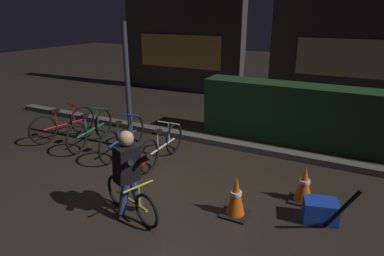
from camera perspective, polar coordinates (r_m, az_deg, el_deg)
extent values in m
plane|color=#2D261E|center=(5.37, -4.92, -10.68)|extent=(40.00, 40.00, 0.00)
cube|color=#56544F|center=(7.11, 4.49, -2.36)|extent=(12.00, 0.24, 0.12)
cube|color=#19381C|center=(7.34, 20.50, 1.85)|extent=(4.80, 0.70, 1.26)
cube|color=#383330|center=(11.89, -1.63, 18.42)|extent=(4.42, 0.50, 5.00)
cube|color=#E5B751|center=(11.72, -2.23, 13.02)|extent=(3.09, 0.04, 1.10)
cube|color=#383330|center=(11.12, 28.68, 14.69)|extent=(5.69, 0.50, 4.45)
cube|color=#BFCC8C|center=(10.92, 27.99, 10.37)|extent=(3.98, 0.04, 1.10)
cylinder|color=#2D2D33|center=(6.68, -10.96, 6.70)|extent=(0.10, 0.10, 2.52)
torus|color=black|center=(8.12, -18.27, 1.39)|extent=(0.18, 0.63, 0.63)
torus|color=black|center=(7.70, -24.14, -0.31)|extent=(0.18, 0.63, 0.63)
cylinder|color=#B21919|center=(7.90, -21.13, 0.56)|extent=(0.24, 0.93, 0.04)
cylinder|color=#B21919|center=(7.78, -22.33, 1.49)|extent=(0.03, 0.03, 0.35)
cube|color=black|center=(7.73, -22.50, 2.74)|extent=(0.14, 0.22, 0.05)
cylinder|color=#B21919|center=(7.96, -19.70, 2.38)|extent=(0.03, 0.03, 0.40)
cylinder|color=#B21919|center=(7.91, -19.86, 3.75)|extent=(0.45, 0.12, 0.02)
torus|color=black|center=(7.69, -14.95, 0.79)|extent=(0.15, 0.65, 0.65)
torus|color=black|center=(6.94, -19.16, -1.64)|extent=(0.15, 0.65, 0.65)
cylinder|color=#236B38|center=(7.31, -16.95, -0.36)|extent=(0.20, 0.96, 0.04)
cylinder|color=#236B38|center=(7.12, -17.85, 0.58)|extent=(0.03, 0.03, 0.36)
cube|color=black|center=(7.07, -17.99, 1.97)|extent=(0.13, 0.21, 0.05)
cylinder|color=#236B38|center=(7.45, -15.97, 1.77)|extent=(0.03, 0.03, 0.41)
cylinder|color=#236B38|center=(7.40, -16.11, 3.28)|extent=(0.46, 0.10, 0.02)
torus|color=black|center=(7.07, -9.67, -0.44)|extent=(0.12, 0.65, 0.65)
torus|color=black|center=(6.32, -14.04, -3.20)|extent=(0.12, 0.65, 0.65)
cylinder|color=#19479E|center=(6.69, -11.73, -1.74)|extent=(0.15, 0.96, 0.04)
cylinder|color=#19479E|center=(6.49, -12.62, -0.75)|extent=(0.03, 0.03, 0.36)
cube|color=black|center=(6.43, -12.74, 0.77)|extent=(0.12, 0.21, 0.05)
cylinder|color=#19479E|center=(6.83, -10.67, 0.59)|extent=(0.03, 0.03, 0.41)
cylinder|color=#19479E|center=(6.77, -10.78, 2.23)|extent=(0.46, 0.08, 0.02)
torus|color=black|center=(6.58, -3.11, -1.82)|extent=(0.06, 0.62, 0.62)
torus|color=black|center=(5.85, -7.42, -4.75)|extent=(0.06, 0.62, 0.62)
cylinder|color=silver|center=(6.21, -5.13, -3.20)|extent=(0.07, 0.92, 0.04)
cylinder|color=silver|center=(6.02, -5.96, -2.21)|extent=(0.03, 0.03, 0.35)
cube|color=black|center=(5.95, -6.02, -0.66)|extent=(0.11, 0.20, 0.05)
cylinder|color=silver|center=(6.34, -4.03, -0.79)|extent=(0.03, 0.03, 0.39)
cylinder|color=silver|center=(6.28, -4.07, 0.88)|extent=(0.46, 0.04, 0.02)
cube|color=black|center=(4.82, 7.40, -14.38)|extent=(0.36, 0.36, 0.03)
cone|color=#EA560F|center=(4.67, 7.55, -11.33)|extent=(0.26, 0.26, 0.57)
cylinder|color=white|center=(4.65, 7.57, -11.02)|extent=(0.16, 0.16, 0.05)
cube|color=black|center=(5.35, 18.40, -11.64)|extent=(0.36, 0.36, 0.03)
cone|color=#EA560F|center=(5.22, 18.73, -8.95)|extent=(0.26, 0.26, 0.54)
cylinder|color=white|center=(5.20, 18.76, -8.68)|extent=(0.16, 0.16, 0.05)
cube|color=#193DB7|center=(4.92, 21.14, -13.10)|extent=(0.51, 0.43, 0.30)
torus|color=black|center=(4.47, -7.80, -13.93)|extent=(0.47, 0.20, 0.48)
torus|color=black|center=(4.98, -12.72, -10.52)|extent=(0.47, 0.20, 0.48)
cylinder|color=gold|center=(4.72, -10.41, -12.14)|extent=(0.68, 0.26, 0.04)
cylinder|color=gold|center=(4.74, -11.35, -10.18)|extent=(0.03, 0.03, 0.26)
cube|color=black|center=(4.68, -11.46, -8.78)|extent=(0.22, 0.16, 0.05)
cylinder|color=gold|center=(4.50, -9.11, -11.51)|extent=(0.03, 0.03, 0.30)
cylinder|color=gold|center=(4.43, -9.21, -9.86)|extent=(0.17, 0.44, 0.02)
cylinder|color=navy|center=(4.75, -9.57, -11.03)|extent=(0.17, 0.23, 0.42)
cylinder|color=navy|center=(4.66, -11.63, -11.83)|extent=(0.17, 0.23, 0.42)
cube|color=black|center=(4.49, -11.11, -6.00)|extent=(0.35, 0.39, 0.54)
sphere|color=tan|center=(4.34, -11.27, -1.77)|extent=(0.20, 0.20, 0.20)
cylinder|color=black|center=(4.43, -8.64, -5.48)|extent=(0.40, 0.20, 0.29)
cylinder|color=black|center=(4.30, -11.68, -6.52)|extent=(0.40, 0.20, 0.29)
ellipsoid|color=maroon|center=(4.66, -9.42, -5.62)|extent=(0.35, 0.25, 0.24)
cylinder|color=black|center=(4.58, 24.27, -12.68)|extent=(0.40, 0.31, 0.77)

